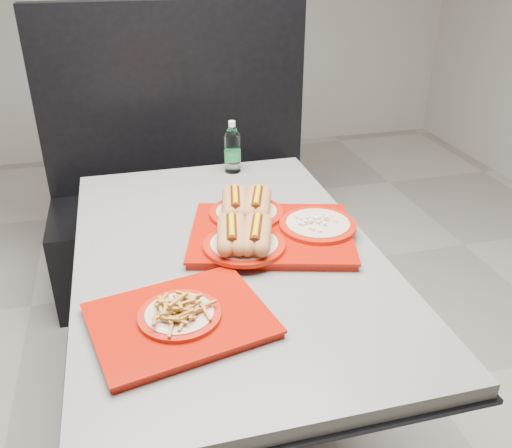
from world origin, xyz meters
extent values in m
plane|color=gray|center=(0.00, 0.00, 0.00)|extent=(6.00, 6.00, 0.00)
cylinder|color=black|center=(0.00, 0.00, 0.03)|extent=(0.52, 0.52, 0.05)
cylinder|color=black|center=(0.00, 0.00, 0.38)|extent=(0.11, 0.11, 0.66)
cube|color=black|center=(0.00, 0.00, 0.70)|extent=(0.92, 1.42, 0.01)
cube|color=slate|center=(0.00, 0.00, 0.73)|extent=(0.90, 1.40, 0.04)
cube|color=black|center=(0.00, 1.02, 0.23)|extent=(1.30, 0.55, 0.45)
cube|color=black|center=(0.00, 1.26, 0.80)|extent=(1.30, 0.10, 1.10)
cube|color=#960F04|center=(0.15, 0.03, 0.76)|extent=(0.58, 0.50, 0.02)
cube|color=#960F04|center=(0.15, 0.03, 0.77)|extent=(0.59, 0.51, 0.01)
cylinder|color=#A01405|center=(0.04, -0.05, 0.78)|extent=(0.24, 0.24, 0.01)
cylinder|color=beige|center=(0.04, -0.05, 0.79)|extent=(0.20, 0.20, 0.01)
cylinder|color=#A01405|center=(0.10, 0.16, 0.78)|extent=(0.24, 0.24, 0.01)
cylinder|color=beige|center=(0.10, 0.16, 0.79)|extent=(0.20, 0.20, 0.01)
cylinder|color=#A01405|center=(0.30, 0.02, 0.78)|extent=(0.24, 0.24, 0.01)
cylinder|color=beige|center=(0.30, 0.02, 0.79)|extent=(0.20, 0.20, 0.01)
cube|color=#960F04|center=(-0.18, -0.33, 0.76)|extent=(0.47, 0.40, 0.02)
cube|color=#960F04|center=(-0.18, -0.33, 0.77)|extent=(0.48, 0.41, 0.01)
cylinder|color=#A01405|center=(-0.18, -0.33, 0.78)|extent=(0.20, 0.20, 0.01)
cylinder|color=beige|center=(-0.18, -0.33, 0.79)|extent=(0.17, 0.17, 0.00)
cylinder|color=silver|center=(0.15, 0.61, 0.83)|extent=(0.06, 0.06, 0.15)
cylinder|color=#1C7336|center=(0.15, 0.61, 0.82)|extent=(0.07, 0.07, 0.04)
cone|color=silver|center=(0.15, 0.61, 0.92)|extent=(0.06, 0.06, 0.03)
cylinder|color=silver|center=(0.15, 0.61, 0.95)|extent=(0.03, 0.03, 0.02)
camera|label=1|loc=(-0.27, -1.40, 1.59)|focal=38.00mm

